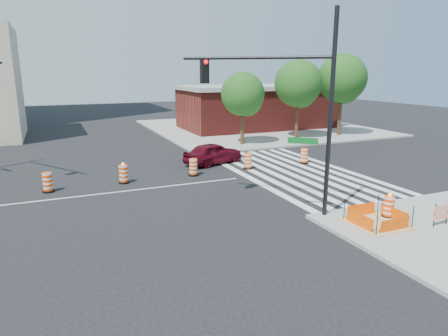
{
  "coord_description": "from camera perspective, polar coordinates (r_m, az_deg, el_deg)",
  "views": [
    {
      "loc": [
        -2.55,
        -20.3,
        6.1
      ],
      "look_at": [
        5.1,
        -2.63,
        1.4
      ],
      "focal_mm": 32.0,
      "sensor_mm": 36.0,
      "label": 1
    }
  ],
  "objects": [
    {
      "name": "median_drum_2",
      "position": [
        22.45,
        -23.87,
        -1.98
      ],
      "size": [
        0.6,
        0.6,
        1.02
      ],
      "color": "black",
      "rests_on": "ground"
    },
    {
      "name": "sidewalk_ne",
      "position": [
        43.88,
        4.78,
        5.78
      ],
      "size": [
        22.0,
        22.0,
        0.15
      ],
      "primitive_type": "cube",
      "color": "gray",
      "rests_on": "ground"
    },
    {
      "name": "tree_north_c",
      "position": [
        33.07,
        2.73,
        10.16
      ],
      "size": [
        3.59,
        3.56,
        6.04
      ],
      "color": "#382314",
      "rests_on": "ground"
    },
    {
      "name": "median_drum_6",
      "position": [
        27.45,
        11.38,
        1.63
      ],
      "size": [
        0.6,
        0.6,
        1.02
      ],
      "color": "black",
      "rests_on": "ground"
    },
    {
      "name": "excavation_pit",
      "position": [
        17.19,
        20.98,
        -7.22
      ],
      "size": [
        2.2,
        2.2,
        0.9
      ],
      "color": "tan",
      "rests_on": "ground"
    },
    {
      "name": "tree_north_d",
      "position": [
        36.71,
        10.57,
        11.42
      ],
      "size": [
        4.18,
        4.18,
        7.11
      ],
      "color": "#382314",
      "rests_on": "ground"
    },
    {
      "name": "signal_pole_se",
      "position": [
        16.75,
        9.07,
        10.16
      ],
      "size": [
        4.95,
        4.14,
        8.34
      ],
      "rotation": [
        0.0,
        0.0,
        2.45
      ],
      "color": "black",
      "rests_on": "ground"
    },
    {
      "name": "median_drum_3",
      "position": [
        22.85,
        -14.15,
        -0.92
      ],
      "size": [
        0.6,
        0.6,
        1.18
      ],
      "color": "black",
      "rests_on": "ground"
    },
    {
      "name": "barricade",
      "position": [
        17.91,
        28.6,
        -5.6
      ],
      "size": [
        0.83,
        0.08,
        0.98
      ],
      "rotation": [
        0.0,
        0.0,
        0.04
      ],
      "color": "#FF4505",
      "rests_on": "ground"
    },
    {
      "name": "median_drum_5",
      "position": [
        25.43,
        3.46,
        0.92
      ],
      "size": [
        0.6,
        0.6,
        1.02
      ],
      "color": "black",
      "rests_on": "ground"
    },
    {
      "name": "median_drum_4",
      "position": [
        23.83,
        -4.4,
        0.03
      ],
      "size": [
        0.6,
        0.6,
        1.02
      ],
      "color": "black",
      "rests_on": "ground"
    },
    {
      "name": "lane_centerline",
      "position": [
        21.35,
        -15.6,
        -3.39
      ],
      "size": [
        14.0,
        0.12,
        0.01
      ],
      "primitive_type": "cube",
      "color": "silver",
      "rests_on": "ground"
    },
    {
      "name": "tree_north_e",
      "position": [
        39.47,
        16.51,
        11.81
      ],
      "size": [
        4.52,
        4.52,
        7.69
      ],
      "color": "#382314",
      "rests_on": "ground"
    },
    {
      "name": "crosswalk_east",
      "position": [
        25.13,
        9.9,
        -0.53
      ],
      "size": [
        6.75,
        13.5,
        0.01
      ],
      "color": "silver",
      "rests_on": "ground"
    },
    {
      "name": "brick_storefront",
      "position": [
        43.63,
        4.84,
        8.69
      ],
      "size": [
        16.5,
        8.5,
        4.6
      ],
      "color": "maroon",
      "rests_on": "ground"
    },
    {
      "name": "pit_drum",
      "position": [
        17.97,
        22.46,
        -5.23
      ],
      "size": [
        0.53,
        0.53,
        1.05
      ],
      "color": "black",
      "rests_on": "ground"
    },
    {
      "name": "red_coupe",
      "position": [
        26.8,
        -1.55,
        2.14
      ],
      "size": [
        4.56,
        2.98,
        1.44
      ],
      "primitive_type": "imported",
      "rotation": [
        0.0,
        0.0,
        1.9
      ],
      "color": "#500613",
      "rests_on": "ground"
    },
    {
      "name": "ground",
      "position": [
        21.35,
        -15.6,
        -3.4
      ],
      "size": [
        120.0,
        120.0,
        0.0
      ],
      "primitive_type": "plane",
      "color": "black",
      "rests_on": "ground"
    }
  ]
}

